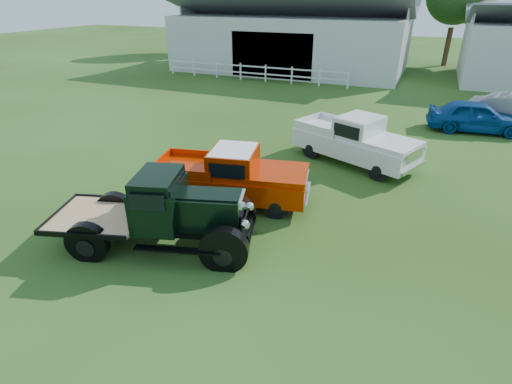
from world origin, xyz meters
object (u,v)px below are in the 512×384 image
at_px(white_pickup, 355,140).
at_px(misc_car_blue, 476,116).
at_px(red_pickup, 231,175).
at_px(vintage_flatbed, 157,211).

bearing_deg(white_pickup, misc_car_blue, 76.43).
bearing_deg(misc_car_blue, red_pickup, 139.05).
bearing_deg(misc_car_blue, vintage_flatbed, 143.19).
xyz_separation_m(vintage_flatbed, white_pickup, (3.51, 7.59, -0.11)).
bearing_deg(white_pickup, red_pickup, -98.84).
relative_size(vintage_flatbed, red_pickup, 1.06).
bearing_deg(red_pickup, vintage_flatbed, -113.57).
bearing_deg(red_pickup, white_pickup, 46.56).
relative_size(red_pickup, misc_car_blue, 1.14).
distance_m(red_pickup, misc_car_blue, 13.05).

